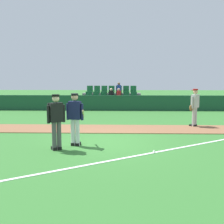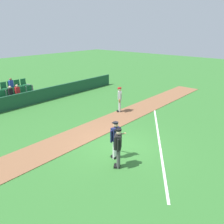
{
  "view_description": "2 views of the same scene",
  "coord_description": "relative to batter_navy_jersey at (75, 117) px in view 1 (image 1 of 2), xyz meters",
  "views": [
    {
      "loc": [
        0.67,
        -9.6,
        2.29
      ],
      "look_at": [
        0.36,
        0.63,
        1.0
      ],
      "focal_mm": 44.36,
      "sensor_mm": 36.0,
      "label": 1
    },
    {
      "loc": [
        -8.03,
        -6.5,
        5.57
      ],
      "look_at": [
        1.16,
        1.36,
        1.23
      ],
      "focal_mm": 37.72,
      "sensor_mm": 36.0,
      "label": 2
    }
  ],
  "objects": [
    {
      "name": "stadium_bleachers",
      "position": [
        0.84,
        11.42,
        -0.47
      ],
      "size": [
        4.45,
        2.1,
        1.9
      ],
      "color": "slate",
      "rests_on": "ground"
    },
    {
      "name": "infield_dirt_path",
      "position": [
        0.83,
        3.01,
        -0.95
      ],
      "size": [
        28.0,
        1.98,
        0.03
      ],
      "primitive_type": "cube",
      "color": "brown",
      "rests_on": "ground"
    },
    {
      "name": "dugout_fence",
      "position": [
        0.83,
        9.97,
        -0.44
      ],
      "size": [
        20.0,
        0.16,
        1.05
      ],
      "primitive_type": "cube",
      "color": "#19472D",
      "rests_on": "ground"
    },
    {
      "name": "foul_line_chalk",
      "position": [
        3.83,
        0.05,
        -0.96
      ],
      "size": [
        10.04,
        6.74,
        0.01
      ],
      "primitive_type": "cube",
      "rotation": [
        0.0,
        0.0,
        0.59
      ],
      "color": "white",
      "rests_on": "ground"
    },
    {
      "name": "baseball",
      "position": [
        2.53,
        -0.82,
        -0.93
      ],
      "size": [
        0.07,
        0.07,
        0.07
      ],
      "primitive_type": "sphere",
      "color": "white",
      "rests_on": "ground"
    },
    {
      "name": "runner_grey_jersey",
      "position": [
        4.93,
        3.74,
        -0.01
      ],
      "size": [
        0.55,
        0.51,
        1.76
      ],
      "color": "#B2B2B2",
      "rests_on": "ground"
    },
    {
      "name": "umpire_home_plate",
      "position": [
        -0.51,
        -0.55,
        0.03
      ],
      "size": [
        0.53,
        0.46,
        1.76
      ],
      "color": "#4C4C4C",
      "rests_on": "ground"
    },
    {
      "name": "batter_navy_jersey",
      "position": [
        0.0,
        0.0,
        0.0
      ],
      "size": [
        0.63,
        0.8,
        1.76
      ],
      "color": "white",
      "rests_on": "ground"
    },
    {
      "name": "ground_plane",
      "position": [
        0.83,
        0.55,
        -0.97
      ],
      "size": [
        80.0,
        80.0,
        0.0
      ],
      "primitive_type": "plane",
      "color": "#33702D"
    }
  ]
}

